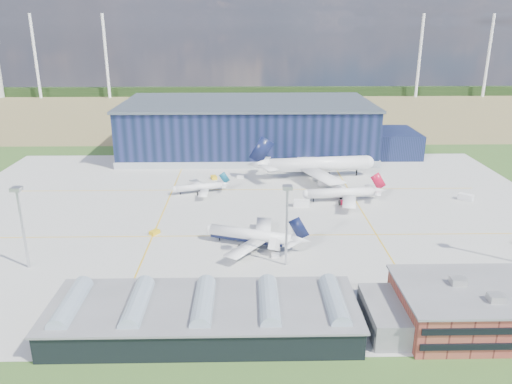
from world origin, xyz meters
name	(u,v)px	position (x,y,z in m)	size (l,w,h in m)	color
ground	(249,223)	(0.00, 0.00, 0.00)	(600.00, 600.00, 0.00)	#2D501E
apron	(249,212)	(0.00, 10.00, 0.03)	(220.00, 160.00, 0.08)	#AEAFA9
farmland	(247,111)	(0.00, 220.00, 0.00)	(600.00, 220.00, 0.01)	olive
treeline	(247,91)	(0.00, 300.00, 4.00)	(600.00, 8.00, 8.00)	black
horizon_dressing	(24,57)	(-191.30, 294.39, 34.20)	(440.20, 18.00, 70.00)	white
hangar	(253,130)	(2.81, 94.80, 11.62)	(145.00, 62.00, 26.10)	black
ops_building	(504,307)	(55.01, -60.00, 4.79)	(46.00, 23.00, 10.90)	brown
glass_concourse	(220,315)	(-6.45, -60.00, 3.69)	(78.00, 23.00, 8.60)	black
light_mast_west	(20,215)	(-60.00, -30.00, 15.43)	(2.60, 2.60, 23.00)	silver
light_mast_center	(287,213)	(10.00, -30.00, 15.43)	(2.60, 2.60, 23.00)	silver
airliner_navy	(251,229)	(0.70, -17.29, 5.34)	(32.75, 32.04, 10.68)	white
airliner_red	(341,188)	(34.06, 20.74, 5.24)	(32.16, 31.46, 10.49)	white
airliner_widebody	(318,157)	(29.77, 51.10, 9.04)	(55.44, 54.23, 18.08)	white
airliner_regional	(199,184)	(-19.16, 31.29, 3.81)	(23.35, 22.84, 7.61)	white
gse_tug_a	(85,291)	(-40.48, -44.46, 0.76)	(2.24, 3.67, 1.53)	gold
gse_tug_b	(155,232)	(-29.62, -8.24, 0.66)	(2.02, 3.04, 1.32)	gold
gse_van_a	(302,203)	(19.27, 15.63, 1.25)	(2.50, 5.73, 2.50)	white
gse_cart_a	(241,232)	(-2.39, -8.47, 0.68)	(2.08, 3.12, 1.35)	white
gse_van_b	(466,197)	(81.33, 21.02, 1.21)	(2.42, 5.27, 2.42)	white
gse_tug_c	(214,177)	(-14.48, 49.43, 0.75)	(2.13, 3.41, 1.49)	gold
gse_cart_b	(240,177)	(-3.21, 50.38, 0.61)	(1.89, 2.84, 1.23)	white
airstair	(275,248)	(7.41, -22.44, 1.68)	(2.10, 5.25, 3.36)	white
car_a	(388,297)	(33.35, -48.00, 0.56)	(1.32, 3.27, 1.11)	#99999E
car_b	(493,295)	(58.81, -48.00, 0.53)	(1.12, 3.22, 1.06)	#99999E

